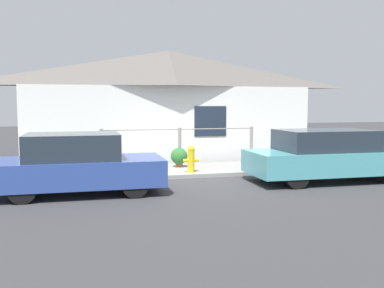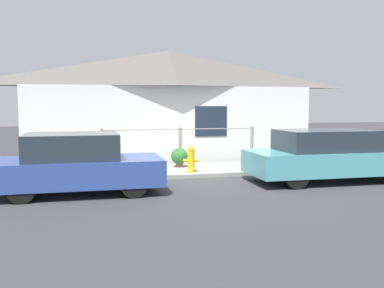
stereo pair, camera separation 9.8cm
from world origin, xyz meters
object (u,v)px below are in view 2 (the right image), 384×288
at_px(car_right, 329,156).
at_px(potted_plant_near_hydrant, 179,156).
at_px(potted_plant_by_fence, 91,158).
at_px(car_left, 77,164).
at_px(fire_hydrant, 191,158).

distance_m(car_right, potted_plant_near_hydrant, 4.31).
bearing_deg(potted_plant_near_hydrant, car_right, -38.70).
bearing_deg(car_right, potted_plant_near_hydrant, 142.17).
height_order(car_right, potted_plant_by_fence, car_right).
bearing_deg(potted_plant_near_hydrant, potted_plant_by_fence, 172.52).
distance_m(car_right, potted_plant_by_fence, 6.66).
bearing_deg(potted_plant_by_fence, potted_plant_near_hydrant, -7.48).
relative_size(car_right, potted_plant_by_fence, 7.57).
distance_m(car_left, fire_hydrant, 3.42).
bearing_deg(car_left, potted_plant_near_hydrant, 43.32).
bearing_deg(potted_plant_near_hydrant, car_left, -137.19).
bearing_deg(potted_plant_near_hydrant, fire_hydrant, -84.62).
xyz_separation_m(car_right, potted_plant_near_hydrant, (-3.36, 2.69, -0.24)).
height_order(fire_hydrant, potted_plant_by_fence, fire_hydrant).
height_order(fire_hydrant, potted_plant_near_hydrant, fire_hydrant).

